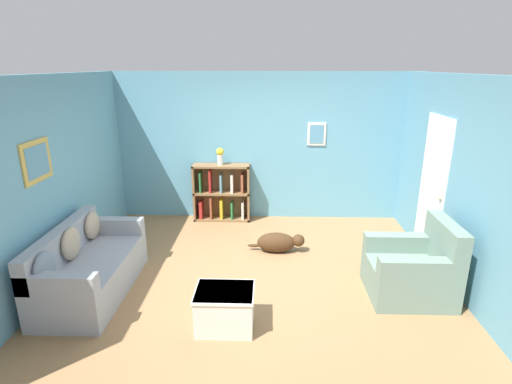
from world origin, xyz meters
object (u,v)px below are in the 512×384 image
couch (88,268)px  vase (220,155)px  coffee_table (225,308)px  recliner_chair (414,270)px  bookshelf (222,193)px  dog (279,242)px

couch → vase: (1.36, 2.50, 0.87)m
coffee_table → vase: 3.31m
recliner_chair → coffee_table: (-2.22, -0.71, -0.10)m
recliner_chair → coffee_table: 2.34m
bookshelf → vase: vase is taller
coffee_table → recliner_chair: bearing=17.7°
coffee_table → dog: size_ratio=0.73×
bookshelf → coffee_table: bookshelf is taller
dog → coffee_table: bearing=-108.5°
bookshelf → recliner_chair: 3.59m
couch → coffee_table: bearing=-20.1°
recliner_chair → dog: 1.97m
couch → recliner_chair: 3.98m
couch → bookshelf: size_ratio=1.67×
dog → vase: size_ratio=2.85×
dog → vase: (-1.01, 1.30, 1.04)m
bookshelf → dog: size_ratio=1.19×
bookshelf → dog: bookshelf is taller
couch → recliner_chair: (3.98, 0.07, 0.01)m
vase → recliner_chair: bearing=-42.8°
dog → bookshelf: bearing=127.1°
vase → bookshelf: bearing=66.7°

